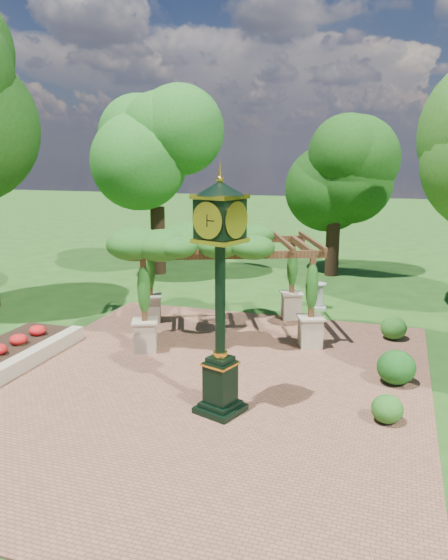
% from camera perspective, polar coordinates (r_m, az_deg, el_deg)
% --- Properties ---
extents(ground, '(120.00, 120.00, 0.00)m').
position_cam_1_polar(ground, '(11.99, -3.76, -12.91)').
color(ground, '#1E4714').
rests_on(ground, ground).
extents(brick_plaza, '(10.00, 12.00, 0.04)m').
position_cam_1_polar(brick_plaza, '(12.83, -2.09, -10.99)').
color(brick_plaza, brown).
rests_on(brick_plaza, ground).
extents(border_wall, '(0.35, 5.00, 0.40)m').
position_cam_1_polar(border_wall, '(14.50, -20.36, -8.17)').
color(border_wall, '#C6B793').
rests_on(border_wall, ground).
extents(pedestal_clock, '(1.21, 1.21, 4.81)m').
position_cam_1_polar(pedestal_clock, '(10.65, -0.42, 0.21)').
color(pedestal_clock, black).
rests_on(pedestal_clock, brick_plaza).
extents(pergola, '(6.07, 4.98, 3.30)m').
position_cam_1_polar(pergola, '(15.70, 0.10, 3.74)').
color(pergola, tan).
rests_on(pergola, brick_plaza).
extents(sundial, '(0.55, 0.55, 0.91)m').
position_cam_1_polar(sundial, '(19.16, 9.89, -1.82)').
color(sundial, '#989990').
rests_on(sundial, ground).
extents(shrub_front, '(0.78, 0.78, 0.57)m').
position_cam_1_polar(shrub_front, '(11.53, 16.69, -12.77)').
color(shrub_front, '#245D1A').
rests_on(shrub_front, brick_plaza).
extents(shrub_mid, '(0.89, 0.89, 0.80)m').
position_cam_1_polar(shrub_mid, '(13.35, 17.56, -8.70)').
color(shrub_mid, '#154B15').
rests_on(shrub_mid, brick_plaza).
extents(shrub_back, '(0.91, 0.91, 0.67)m').
position_cam_1_polar(shrub_back, '(16.45, 17.31, -4.79)').
color(shrub_back, '#28671D').
rests_on(shrub_back, brick_plaza).
extents(tree_west_far, '(3.79, 3.79, 7.70)m').
position_cam_1_polar(tree_west_far, '(24.23, -7.14, 12.99)').
color(tree_west_far, black).
rests_on(tree_west_far, ground).
extents(tree_north, '(3.93, 3.93, 6.57)m').
position_cam_1_polar(tree_north, '(24.14, 11.60, 11.02)').
color(tree_north, '#331E14').
rests_on(tree_north, ground).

